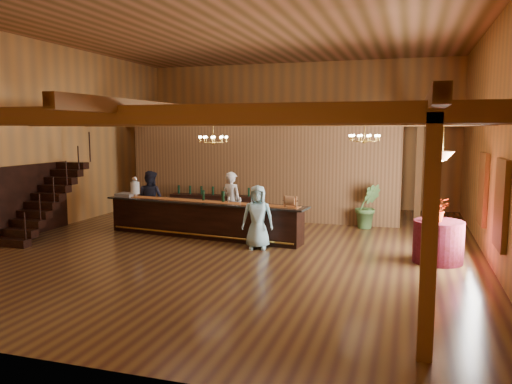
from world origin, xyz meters
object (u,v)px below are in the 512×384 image
(bartender, at_px, (232,202))
(staff_second, at_px, (151,199))
(chandelier_right, at_px, (364,138))
(raffle_drum, at_px, (290,201))
(round_table, at_px, (438,242))
(tasting_bar, at_px, (203,219))
(guest, at_px, (258,217))
(floor_plant, at_px, (368,206))
(chandelier_left, at_px, (213,139))
(beverage_dispenser, at_px, (135,187))
(backbar_shelf, at_px, (213,207))
(pendant_lamp, at_px, (442,156))

(bartender, distance_m, staff_second, 2.57)
(chandelier_right, bearing_deg, staff_second, -177.34)
(raffle_drum, height_order, round_table, raffle_drum)
(round_table, height_order, chandelier_right, chandelier_right)
(tasting_bar, relative_size, round_table, 5.51)
(chandelier_right, bearing_deg, guest, -142.27)
(guest, xyz_separation_m, floor_plant, (2.42, 3.43, -0.12))
(chandelier_left, distance_m, staff_second, 2.92)
(beverage_dispenser, distance_m, round_table, 8.53)
(beverage_dispenser, xyz_separation_m, floor_plant, (6.56, 2.27, -0.61))
(tasting_bar, distance_m, raffle_drum, 2.68)
(chandelier_right, xyz_separation_m, floor_plant, (0.01, 1.57, -2.08))
(backbar_shelf, height_order, chandelier_left, chandelier_left)
(round_table, height_order, guest, guest)
(beverage_dispenser, distance_m, staff_second, 0.65)
(backbar_shelf, relative_size, staff_second, 1.67)
(chandelier_left, bearing_deg, bartender, 57.36)
(raffle_drum, bearing_deg, backbar_shelf, 138.00)
(chandelier_left, relative_size, guest, 0.50)
(backbar_shelf, bearing_deg, pendant_lamp, -30.49)
(chandelier_left, xyz_separation_m, pendant_lamp, (5.90, -1.20, -0.31))
(staff_second, relative_size, floor_plant, 1.28)
(chandelier_right, bearing_deg, bartender, -177.34)
(pendant_lamp, bearing_deg, guest, 179.40)
(tasting_bar, relative_size, backbar_shelf, 2.09)
(beverage_dispenser, height_order, backbar_shelf, beverage_dispenser)
(beverage_dispenser, relative_size, floor_plant, 0.44)
(round_table, height_order, chandelier_left, chandelier_left)
(tasting_bar, height_order, staff_second, staff_second)
(chandelier_left, height_order, guest, chandelier_left)
(tasting_bar, bearing_deg, bartender, 64.13)
(raffle_drum, xyz_separation_m, staff_second, (-4.59, 1.08, -0.31))
(chandelier_right, xyz_separation_m, staff_second, (-6.27, -0.29, -1.89))
(tasting_bar, bearing_deg, raffle_drum, -1.02)
(chandelier_right, height_order, guest, chandelier_right)
(bartender, bearing_deg, chandelier_right, -157.65)
(backbar_shelf, bearing_deg, tasting_bar, -77.06)
(tasting_bar, height_order, beverage_dispenser, beverage_dispenser)
(chandelier_left, xyz_separation_m, guest, (1.64, -1.16, -1.91))
(backbar_shelf, bearing_deg, guest, -56.44)
(tasting_bar, height_order, pendant_lamp, pendant_lamp)
(floor_plant, bearing_deg, backbar_shelf, 179.29)
(pendant_lamp, xyz_separation_m, bartender, (-5.56, 1.73, -1.52))
(backbar_shelf, bearing_deg, staff_second, -126.32)
(backbar_shelf, distance_m, chandelier_left, 3.42)
(bartender, xyz_separation_m, floor_plant, (3.72, 1.74, -0.21))
(round_table, distance_m, floor_plant, 3.94)
(staff_second, distance_m, guest, 4.18)
(staff_second, bearing_deg, pendant_lamp, 178.03)
(staff_second, bearing_deg, guest, 167.18)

